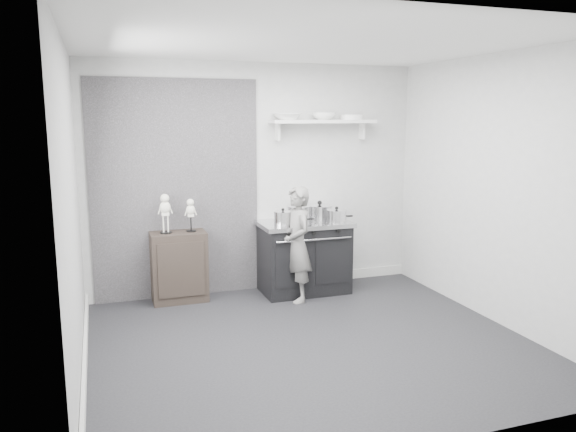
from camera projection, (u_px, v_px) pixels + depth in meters
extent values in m
plane|color=black|center=(310.00, 342.00, 5.24)|extent=(4.00, 4.00, 0.00)
cube|color=#ABABA9|center=(256.00, 179.00, 6.68)|extent=(4.00, 0.02, 2.70)
cube|color=#ABABA9|center=(420.00, 242.00, 3.32)|extent=(4.00, 0.02, 2.70)
cube|color=#ABABA9|center=(71.00, 212.00, 4.36)|extent=(0.02, 3.60, 2.70)
cube|color=#ABABA9|center=(496.00, 190.00, 5.64)|extent=(0.02, 3.60, 2.70)
cube|color=silver|center=(312.00, 42.00, 4.76)|extent=(4.00, 3.60, 0.02)
cube|color=black|center=(176.00, 190.00, 6.38)|extent=(1.90, 0.02, 2.50)
cube|color=silver|center=(333.00, 276.00, 7.20)|extent=(2.00, 0.03, 0.12)
cube|color=silver|center=(85.00, 366.00, 4.60)|extent=(0.03, 3.60, 0.12)
cube|color=silver|center=(323.00, 121.00, 6.69)|extent=(1.30, 0.26, 0.04)
cube|color=silver|center=(278.00, 132.00, 6.61)|extent=(0.03, 0.12, 0.20)
cube|color=silver|center=(362.00, 131.00, 6.96)|extent=(0.03, 0.12, 0.20)
cube|color=black|center=(304.00, 259.00, 6.70)|extent=(1.01, 0.60, 0.81)
cube|color=silver|center=(304.00, 224.00, 6.63)|extent=(1.07, 0.64, 0.05)
cube|color=black|center=(293.00, 265.00, 6.34)|extent=(0.42, 0.02, 0.52)
cube|color=black|center=(333.00, 261.00, 6.49)|extent=(0.42, 0.02, 0.52)
cylinder|color=silver|center=(314.00, 240.00, 6.34)|extent=(0.91, 0.02, 0.02)
cylinder|color=black|center=(289.00, 234.00, 6.24)|extent=(0.04, 0.03, 0.04)
cylinder|color=black|center=(314.00, 233.00, 6.34)|extent=(0.04, 0.03, 0.04)
cylinder|color=black|center=(338.00, 231.00, 6.44)|extent=(0.04, 0.03, 0.04)
cube|color=black|center=(179.00, 267.00, 6.36)|extent=(0.61, 0.36, 0.80)
imported|color=slate|center=(297.00, 244.00, 6.33)|extent=(0.34, 0.50, 1.31)
cylinder|color=silver|center=(283.00, 219.00, 6.41)|extent=(0.20, 0.20, 0.14)
cylinder|color=silver|center=(283.00, 212.00, 6.40)|extent=(0.21, 0.21, 0.02)
sphere|color=black|center=(283.00, 210.00, 6.40)|extent=(0.04, 0.04, 0.04)
cylinder|color=black|center=(295.00, 218.00, 6.46)|extent=(0.10, 0.02, 0.02)
cylinder|color=silver|center=(298.00, 213.00, 6.70)|extent=(0.28, 0.28, 0.16)
cylinder|color=silver|center=(298.00, 206.00, 6.69)|extent=(0.29, 0.29, 0.02)
sphere|color=black|center=(298.00, 204.00, 6.68)|extent=(0.05, 0.05, 0.05)
cylinder|color=black|center=(312.00, 213.00, 6.76)|extent=(0.10, 0.02, 0.02)
cylinder|color=silver|center=(320.00, 212.00, 6.80)|extent=(0.31, 0.31, 0.15)
cylinder|color=silver|center=(320.00, 206.00, 6.79)|extent=(0.32, 0.32, 0.02)
sphere|color=black|center=(320.00, 203.00, 6.78)|extent=(0.06, 0.06, 0.06)
cylinder|color=black|center=(334.00, 211.00, 6.86)|extent=(0.10, 0.02, 0.02)
cylinder|color=silver|center=(337.00, 217.00, 6.54)|extent=(0.23, 0.23, 0.14)
cylinder|color=silver|center=(337.00, 211.00, 6.53)|extent=(0.23, 0.23, 0.02)
sphere|color=black|center=(337.00, 208.00, 6.53)|extent=(0.04, 0.04, 0.04)
cylinder|color=black|center=(349.00, 216.00, 6.59)|extent=(0.10, 0.02, 0.02)
cylinder|color=silver|center=(298.00, 220.00, 6.44)|extent=(0.21, 0.21, 0.10)
cylinder|color=silver|center=(298.00, 215.00, 6.43)|extent=(0.21, 0.21, 0.01)
sphere|color=black|center=(298.00, 213.00, 6.43)|extent=(0.04, 0.04, 0.04)
cylinder|color=black|center=(309.00, 219.00, 6.49)|extent=(0.10, 0.02, 0.02)
imported|color=white|center=(287.00, 116.00, 6.54)|extent=(0.32, 0.32, 0.08)
imported|color=white|center=(324.00, 116.00, 6.69)|extent=(0.27, 0.27, 0.08)
cylinder|color=white|center=(352.00, 117.00, 6.80)|extent=(0.28, 0.28, 0.06)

